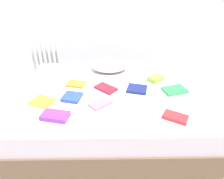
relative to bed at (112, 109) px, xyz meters
The scene contains 14 objects.
ground_plane 0.25m from the bed, ahead, with size 8.00×8.00×0.00m, color #9E998E.
bed is the anchor object (origin of this frame).
radiator 1.59m from the bed, 130.61° to the left, with size 0.42×0.04×0.56m.
pillow 0.60m from the bed, 93.06° to the left, with size 0.46×0.34×0.15m, color white.
textbook_red 0.79m from the bed, 41.64° to the right, with size 0.21×0.12×0.03m, color red.
textbook_orange 0.50m from the bed, 163.39° to the left, with size 0.20×0.14×0.03m, color orange.
textbook_navy 0.38m from the bed, ahead, with size 0.21×0.18×0.03m, color navy.
textbook_pink 0.39m from the bed, 113.88° to the right, with size 0.22×0.13×0.02m, color pink.
textbook_yellow 0.78m from the bed, 161.85° to the right, with size 0.21×0.17×0.03m, color yellow.
textbook_blue 0.52m from the bed, 159.01° to the right, with size 0.18×0.17×0.04m, color #2847B7.
textbook_green 0.73m from the bed, ahead, with size 0.25×0.17×0.03m, color green.
textbook_maroon 0.27m from the bed, 159.85° to the left, with size 0.24×0.14×0.02m, color maroon.
textbook_lime 0.62m from the bed, 22.67° to the left, with size 0.17×0.12×0.05m, color #8CC638.
textbook_purple 0.74m from the bed, 137.56° to the right, with size 0.24×0.14×0.04m, color purple.
Camera 1 is at (-0.03, -1.90, 1.65)m, focal length 32.73 mm.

